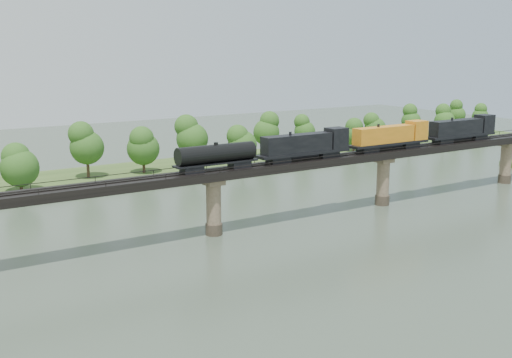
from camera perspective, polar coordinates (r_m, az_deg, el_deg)
ground at (r=89.58m, az=5.71°, el=-9.62°), size 400.00×400.00×0.00m
far_bank at (r=162.07m, az=-13.21°, el=0.18°), size 300.00×24.00×1.60m
bridge at (r=111.82m, az=-3.79°, el=-2.27°), size 236.00×30.00×11.50m
bridge_superstructure at (r=110.45m, az=-3.83°, el=0.91°), size 220.00×4.90×0.75m
far_treeline at (r=153.97m, az=-15.67°, el=2.49°), size 289.06×17.54×13.60m
freight_train at (r=129.75m, az=9.50°, el=3.46°), size 80.27×3.13×5.53m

